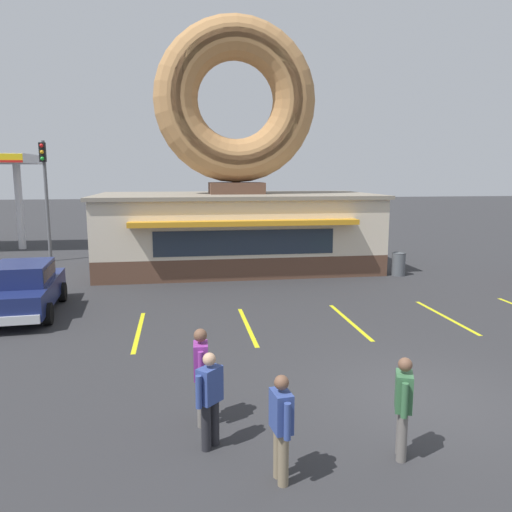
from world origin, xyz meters
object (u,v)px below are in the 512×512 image
object	(u,v)px
pedestrian_clipboard_woman	(281,424)
pedestrian_leather_jacket_man	(210,396)
car_navy	(24,286)
trash_bin	(399,264)
traffic_light_pole	(45,185)
pedestrian_hooded_kid	(201,372)
pedestrian_blue_sweater_man	(403,403)

from	to	relation	value
pedestrian_clipboard_woman	pedestrian_leather_jacket_man	bearing A→B (deg)	131.80
car_navy	pedestrian_leather_jacket_man	world-z (taller)	car_navy
pedestrian_clipboard_woman	trash_bin	xyz separation A→B (m)	(7.78, 13.25, -0.36)
car_navy	pedestrian_clipboard_woman	world-z (taller)	car_navy
pedestrian_clipboard_woman	trash_bin	world-z (taller)	pedestrian_clipboard_woman
traffic_light_pole	pedestrian_hooded_kid	bearing A→B (deg)	-69.14
car_navy	pedestrian_clipboard_woman	distance (m)	11.19
pedestrian_hooded_kid	trash_bin	xyz separation A→B (m)	(8.79, 11.46, -0.44)
pedestrian_blue_sweater_man	pedestrian_hooded_kid	size ratio (longest dim) A/B	0.93
pedestrian_leather_jacket_man	pedestrian_hooded_kid	bearing A→B (deg)	97.38
trash_bin	traffic_light_pole	size ratio (longest dim) A/B	0.17
pedestrian_blue_sweater_man	pedestrian_clipboard_woman	distance (m)	1.94
pedestrian_blue_sweater_man	pedestrian_hooded_kid	bearing A→B (deg)	153.00
trash_bin	pedestrian_leather_jacket_man	bearing A→B (deg)	-125.40
car_navy	pedestrian_leather_jacket_man	distance (m)	9.84
pedestrian_blue_sweater_man	pedestrian_clipboard_woman	bearing A→B (deg)	-171.12
car_navy	pedestrian_blue_sweater_man	world-z (taller)	car_navy
car_navy	pedestrian_blue_sweater_man	size ratio (longest dim) A/B	2.95
pedestrian_clipboard_woman	pedestrian_blue_sweater_man	bearing A→B (deg)	8.88
pedestrian_hooded_kid	pedestrian_clipboard_woman	world-z (taller)	pedestrian_hooded_kid
car_navy	trash_bin	size ratio (longest dim) A/B	4.79
pedestrian_hooded_kid	pedestrian_leather_jacket_man	size ratio (longest dim) A/B	1.09
car_navy	trash_bin	bearing A→B (deg)	15.51
pedestrian_hooded_kid	traffic_light_pole	bearing A→B (deg)	110.86
car_navy	pedestrian_hooded_kid	distance (m)	9.13
pedestrian_leather_jacket_man	traffic_light_pole	size ratio (longest dim) A/B	0.27
pedestrian_blue_sweater_man	pedestrian_clipboard_woman	world-z (taller)	pedestrian_blue_sweater_man
pedestrian_hooded_kid	pedestrian_clipboard_woman	xyz separation A→B (m)	(1.01, -1.79, -0.09)
pedestrian_clipboard_woman	traffic_light_pole	world-z (taller)	traffic_light_pole
pedestrian_hooded_kid	pedestrian_blue_sweater_man	bearing A→B (deg)	-27.00
pedestrian_hooded_kid	traffic_light_pole	xyz separation A→B (m)	(-6.60, 17.33, 2.77)
pedestrian_blue_sweater_man	traffic_light_pole	world-z (taller)	traffic_light_pole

